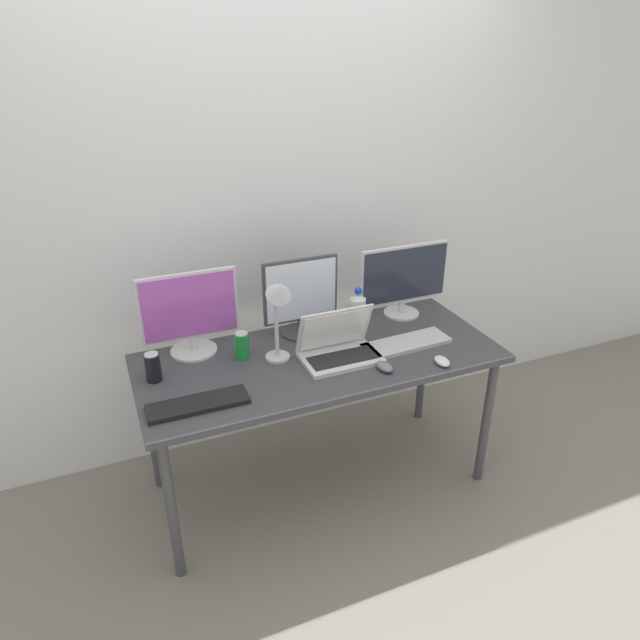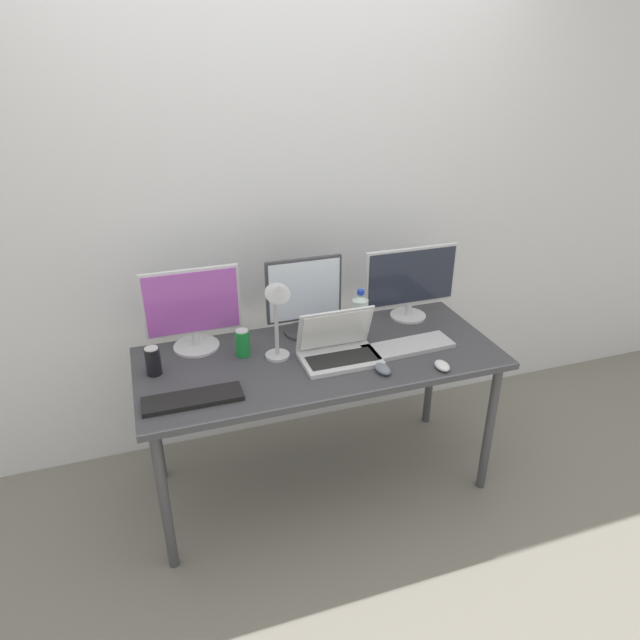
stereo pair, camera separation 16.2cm
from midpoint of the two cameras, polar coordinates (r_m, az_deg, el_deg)
name	(u,v)px [view 1 (the left image)]	position (r m, az deg, el deg)	size (l,w,h in m)	color
ground_plane	(320,481)	(3.03, -1.59, -15.81)	(16.00, 16.00, 0.00)	gray
wall_back	(274,203)	(2.90, -6.23, 11.55)	(7.00, 0.08, 2.60)	silver
work_desk	(320,368)	(2.63, -1.77, -4.84)	(1.64, 0.70, 0.74)	#424247
monitor_left	(190,313)	(2.61, -14.63, 0.69)	(0.44, 0.21, 0.39)	silver
monitor_center	(301,297)	(2.70, -3.61, 2.33)	(0.37, 0.20, 0.38)	#38383D
monitor_right	(404,278)	(2.91, 6.82, 4.13)	(0.49, 0.18, 0.37)	silver
laptop_silver	(338,347)	(2.55, 0.04, -2.74)	(0.35, 0.23, 0.23)	silver
keyboard_main	(406,343)	(2.69, 6.91, -2.37)	(0.42, 0.15, 0.02)	#B2B2B7
keyboard_aux	(198,404)	(2.32, -14.09, -8.19)	(0.40, 0.12, 0.02)	black
mouse_by_keyboard	(442,361)	(2.56, 10.34, -4.10)	(0.06, 0.09, 0.03)	silver
mouse_by_laptop	(385,367)	(2.48, 4.62, -4.70)	(0.06, 0.09, 0.03)	slate
water_bottle	(357,317)	(2.67, 2.03, 0.30)	(0.08, 0.08, 0.26)	silver
soda_can_near_keyboard	(242,346)	(2.58, -9.60, -2.57)	(0.07, 0.07, 0.13)	#197F33
soda_can_by_laptop	(153,367)	(2.50, -18.16, -4.55)	(0.07, 0.07, 0.13)	black
desk_lamp	(279,306)	(2.42, -6.06, 1.33)	(0.11, 0.18, 0.41)	#B7B7BC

